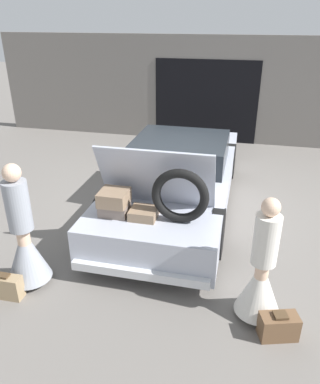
# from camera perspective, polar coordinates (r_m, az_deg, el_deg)

# --- Properties ---
(ground_plane) EXTENTS (40.00, 40.00, 0.00)m
(ground_plane) POSITION_cam_1_polar(r_m,az_deg,el_deg) (7.12, 2.54, -1.84)
(ground_plane) COLOR slate
(garage_wall_back) EXTENTS (12.00, 0.14, 2.80)m
(garage_wall_back) POSITION_cam_1_polar(r_m,az_deg,el_deg) (10.59, 7.10, 15.12)
(garage_wall_back) COLOR slate
(garage_wall_back) RESTS_ON ground_plane
(car) EXTENTS (1.95, 5.09, 1.70)m
(car) POSITION_cam_1_polar(r_m,az_deg,el_deg) (6.88, 2.62, 2.29)
(car) COLOR #B2B7C6
(car) RESTS_ON ground_plane
(person_left) EXTENTS (0.57, 0.57, 1.70)m
(person_left) POSITION_cam_1_polar(r_m,az_deg,el_deg) (5.13, -19.93, -7.35)
(person_left) COLOR beige
(person_left) RESTS_ON ground_plane
(person_right) EXTENTS (0.54, 0.54, 1.56)m
(person_right) POSITION_cam_1_polar(r_m,az_deg,el_deg) (4.51, 15.13, -12.38)
(person_right) COLOR beige
(person_right) RESTS_ON ground_plane
(suitcase_beside_left_person) EXTENTS (0.44, 0.18, 0.34)m
(suitcase_beside_left_person) POSITION_cam_1_polar(r_m,az_deg,el_deg) (5.25, -22.50, -13.14)
(suitcase_beside_left_person) COLOR #9E8460
(suitcase_beside_left_person) RESTS_ON ground_plane
(suitcase_beside_right_person) EXTENTS (0.46, 0.33, 0.33)m
(suitcase_beside_right_person) POSITION_cam_1_polar(r_m,az_deg,el_deg) (4.58, 17.61, -18.92)
(suitcase_beside_right_person) COLOR brown
(suitcase_beside_right_person) RESTS_ON ground_plane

